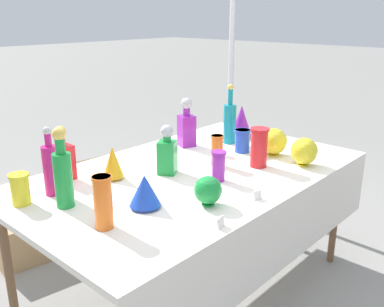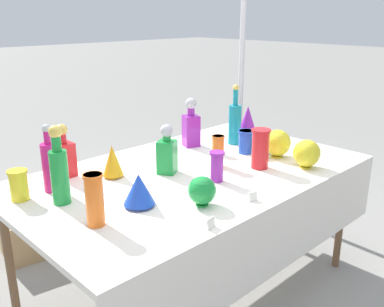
# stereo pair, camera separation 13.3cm
# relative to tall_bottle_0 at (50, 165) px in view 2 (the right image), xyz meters

# --- Properties ---
(ground_plane) EXTENTS (40.00, 40.00, 0.00)m
(ground_plane) POSITION_rel_tall_bottle_0_xyz_m (0.67, -0.27, -0.89)
(ground_plane) COLOR gray
(display_table) EXTENTS (1.92, 1.14, 0.76)m
(display_table) POSITION_rel_tall_bottle_0_xyz_m (0.67, -0.32, -0.19)
(display_table) COLOR white
(display_table) RESTS_ON ground
(tall_bottle_0) EXTENTS (0.07, 0.07, 0.33)m
(tall_bottle_0) POSITION_rel_tall_bottle_0_xyz_m (0.00, 0.00, 0.00)
(tall_bottle_0) COLOR #C61972
(tall_bottle_0) RESTS_ON display_table
(tall_bottle_1) EXTENTS (0.08, 0.08, 0.36)m
(tall_bottle_1) POSITION_rel_tall_bottle_0_xyz_m (-0.03, -0.16, 0.02)
(tall_bottle_1) COLOR #198C38
(tall_bottle_1) RESTS_ON display_table
(tall_bottle_2) EXTENTS (0.08, 0.08, 0.39)m
(tall_bottle_2) POSITION_rel_tall_bottle_0_xyz_m (1.23, -0.10, 0.01)
(tall_bottle_2) COLOR teal
(tall_bottle_2) RESTS_ON display_table
(square_decanter_0) EXTENTS (0.13, 0.13, 0.27)m
(square_decanter_0) POSITION_rel_tall_bottle_0_xyz_m (0.56, -0.20, -0.02)
(square_decanter_0) COLOR #198C38
(square_decanter_0) RESTS_ON display_table
(square_decanter_1) EXTENTS (0.12, 0.12, 0.31)m
(square_decanter_1) POSITION_rel_tall_bottle_0_xyz_m (0.99, 0.06, 0.00)
(square_decanter_1) COLOR purple
(square_decanter_1) RESTS_ON display_table
(square_decanter_2) EXTENTS (0.09, 0.09, 0.28)m
(square_decanter_2) POSITION_rel_tall_bottle_0_xyz_m (0.14, 0.13, -0.02)
(square_decanter_2) COLOR red
(square_decanter_2) RESTS_ON display_table
(slender_vase_0) EXTENTS (0.11, 0.11, 0.14)m
(slender_vase_0) POSITION_rel_tall_bottle_0_xyz_m (1.13, -0.28, -0.06)
(slender_vase_0) COLOR blue
(slender_vase_0) RESTS_ON display_table
(slender_vase_1) EXTENTS (0.09, 0.09, 0.14)m
(slender_vase_1) POSITION_rel_tall_bottle_0_xyz_m (-0.16, 0.00, -0.05)
(slender_vase_1) COLOR yellow
(slender_vase_1) RESTS_ON display_table
(slender_vase_2) EXTENTS (0.07, 0.07, 0.18)m
(slender_vase_2) POSITION_rel_tall_bottle_0_xyz_m (0.83, -0.32, -0.04)
(slender_vase_2) COLOR orange
(slender_vase_2) RESTS_ON display_table
(slender_vase_3) EXTENTS (0.08, 0.08, 0.22)m
(slender_vase_3) POSITION_rel_tall_bottle_0_xyz_m (-0.04, -0.45, -0.02)
(slender_vase_3) COLOR orange
(slender_vase_3) RESTS_ON display_table
(slender_vase_4) EXTENTS (0.08, 0.08, 0.16)m
(slender_vase_4) POSITION_rel_tall_bottle_0_xyz_m (0.66, -0.47, -0.05)
(slender_vase_4) COLOR purple
(slender_vase_4) RESTS_ON display_table
(slender_vase_5) EXTENTS (0.11, 0.11, 0.22)m
(slender_vase_5) POSITION_rel_tall_bottle_0_xyz_m (0.98, -0.50, -0.02)
(slender_vase_5) COLOR red
(slender_vase_5) RESTS_ON display_table
(fluted_vase_0) EXTENTS (0.11, 0.11, 0.17)m
(fluted_vase_0) POSITION_rel_tall_bottle_0_xyz_m (0.31, -0.05, -0.04)
(fluted_vase_0) COLOR orange
(fluted_vase_0) RESTS_ON display_table
(fluted_vase_1) EXTENTS (0.14, 0.14, 0.15)m
(fluted_vase_1) POSITION_rel_tall_bottle_0_xyz_m (0.20, -0.43, -0.05)
(fluted_vase_1) COLOR blue
(fluted_vase_1) RESTS_ON display_table
(fluted_vase_2) EXTENTS (0.15, 0.15, 0.22)m
(fluted_vase_2) POSITION_rel_tall_bottle_0_xyz_m (1.39, -0.08, -0.02)
(fluted_vase_2) COLOR purple
(fluted_vase_2) RESTS_ON display_table
(round_bowl_0) EXTENTS (0.15, 0.15, 0.16)m
(round_bowl_0) POSITION_rel_tall_bottle_0_xyz_m (1.17, -0.67, -0.05)
(round_bowl_0) COLOR yellow
(round_bowl_0) RESTS_ON display_table
(round_bowl_1) EXTENTS (0.13, 0.13, 0.14)m
(round_bowl_1) POSITION_rel_tall_bottle_0_xyz_m (0.40, -0.62, -0.06)
(round_bowl_1) COLOR #198C38
(round_bowl_1) RESTS_ON display_table
(round_bowl_2) EXTENTS (0.16, 0.16, 0.17)m
(round_bowl_2) POSITION_rel_tall_bottle_0_xyz_m (1.21, -0.45, -0.05)
(round_bowl_2) COLOR yellow
(round_bowl_2) RESTS_ON display_table
(price_tag_left) EXTENTS (0.05, 0.02, 0.04)m
(price_tag_left) POSITION_rel_tall_bottle_0_xyz_m (0.27, -0.79, -0.11)
(price_tag_left) COLOR white
(price_tag_left) RESTS_ON display_table
(price_tag_center) EXTENTS (0.05, 0.02, 0.04)m
(price_tag_center) POSITION_rel_tall_bottle_0_xyz_m (0.60, -0.75, -0.11)
(price_tag_center) COLOR white
(price_tag_center) RESTS_ON display_table
(cardboard_box_behind_left) EXTENTS (0.54, 0.37, 0.37)m
(cardboard_box_behind_left) POSITION_rel_tall_bottle_0_xyz_m (0.24, 0.78, -0.75)
(cardboard_box_behind_left) COLOR tan
(cardboard_box_behind_left) RESTS_ON ground
(cardboard_box_behind_right) EXTENTS (0.46, 0.47, 0.48)m
(cardboard_box_behind_right) POSITION_rel_tall_bottle_0_xyz_m (0.85, 0.91, -0.69)
(cardboard_box_behind_right) COLOR tan
(cardboard_box_behind_right) RESTS_ON ground
(canopy_pole) EXTENTS (0.18, 0.18, 2.33)m
(canopy_pole) POSITION_rel_tall_bottle_0_xyz_m (1.89, 0.41, 0.01)
(canopy_pole) COLOR silver
(canopy_pole) RESTS_ON ground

